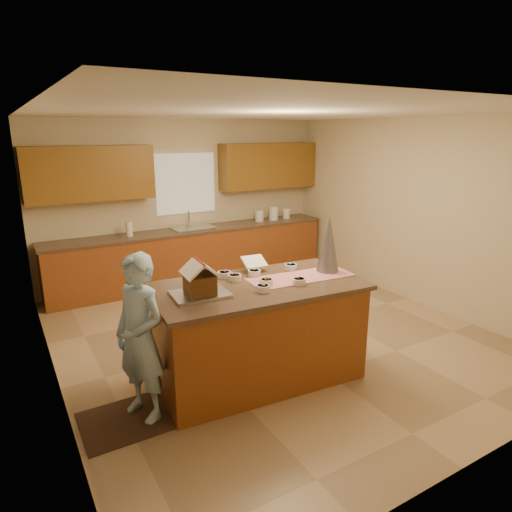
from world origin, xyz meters
name	(u,v)px	position (x,y,z in m)	size (l,w,h in m)	color
floor	(271,334)	(0.00, 0.00, 0.00)	(5.50, 5.50, 0.00)	tan
ceiling	(273,112)	(0.00, 0.00, 2.70)	(5.50, 5.50, 0.00)	silver
wall_back	(186,201)	(0.00, 2.75, 1.35)	(5.50, 5.50, 0.00)	beige
wall_front	(487,304)	(0.00, -2.75, 1.35)	(5.50, 5.50, 0.00)	beige
wall_left	(43,260)	(-2.50, 0.00, 1.35)	(5.50, 5.50, 0.00)	beige
wall_right	(415,212)	(2.50, 0.00, 1.35)	(5.50, 5.50, 0.00)	beige
stone_accent	(59,296)	(-2.48, -0.80, 1.25)	(2.50, 2.50, 0.00)	gray
window_curtain	(185,184)	(0.00, 2.72, 1.65)	(1.05, 0.03, 1.00)	white
back_counter_base	(194,256)	(0.00, 2.45, 0.44)	(4.80, 0.60, 0.88)	brown
back_counter_top	(193,230)	(0.00, 2.45, 0.90)	(4.85, 0.63, 0.04)	brown
upper_cabinet_left	(90,174)	(-1.55, 2.57, 1.90)	(1.85, 0.35, 0.80)	brown
upper_cabinet_right	(268,166)	(1.55, 2.57, 1.90)	(1.85, 0.35, 0.80)	brown
sink	(193,231)	(0.00, 2.45, 0.89)	(0.70, 0.45, 0.12)	silver
faucet	(189,219)	(0.00, 2.63, 1.06)	(0.03, 0.03, 0.28)	silver
island_base	(257,334)	(-0.68, -0.80, 0.49)	(2.02, 1.01, 0.99)	brown
island_top	(257,286)	(-0.68, -0.80, 1.01)	(2.11, 1.10, 0.04)	brown
table_runner	(301,277)	(-0.17, -0.85, 1.03)	(1.12, 0.40, 0.01)	red
baking_tray	(200,294)	(-1.29, -0.81, 1.04)	(0.52, 0.38, 0.03)	silver
cookbook	(254,262)	(-0.47, -0.39, 1.13)	(0.25, 0.02, 0.20)	white
tinsel_tree	(329,244)	(0.20, -0.82, 1.34)	(0.25, 0.25, 0.62)	#A2A3AD
rug	(141,416)	(-1.94, -0.86, 0.01)	(1.03, 0.67, 0.01)	black
boy	(140,338)	(-1.89, -0.86, 0.77)	(0.55, 0.36, 1.51)	#A6CEEC
canister_a	(259,216)	(1.30, 2.45, 1.02)	(0.15, 0.15, 0.21)	white
canister_b	(274,213)	(1.60, 2.45, 1.04)	(0.17, 0.17, 0.25)	white
canister_c	(286,213)	(1.89, 2.45, 1.02)	(0.13, 0.13, 0.19)	white
paper_towel	(129,229)	(-1.07, 2.45, 1.03)	(0.10, 0.10, 0.23)	white
gingerbread_house	(200,281)	(-1.29, -0.81, 1.18)	(0.33, 0.34, 0.32)	#563516
candy_bowls	(262,277)	(-0.57, -0.72, 1.06)	(0.89, 0.71, 0.06)	#E44128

